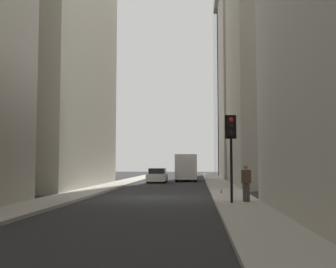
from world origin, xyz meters
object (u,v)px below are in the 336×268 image
Objects in this scene: delivery_truck at (187,167)px; pedestrian at (246,181)px; sedan_white at (157,176)px; traffic_light_foreground at (231,138)px; discarded_bottle at (221,191)px.

delivery_truck is 25.22m from pedestrian.
sedan_white is at bearing 16.78° from pedestrian.
traffic_light_foreground reaches higher than delivery_truck.
sedan_white is 1.07× the size of traffic_light_foreground.
traffic_light_foreground is 2.20m from pedestrian.
traffic_light_foreground reaches higher than pedestrian.
pedestrian is at bearing -170.44° from discarded_bottle.
pedestrian is 5.25m from discarded_bottle.
delivery_truck is at bearing -33.56° from sedan_white.
pedestrian is at bearing -172.12° from delivery_truck.
sedan_white is 2.48× the size of pedestrian.
sedan_white reaches higher than discarded_bottle.
traffic_light_foreground is 6.36m from discarded_bottle.
pedestrian reaches higher than discarded_bottle.
delivery_truck is 5.13m from sedan_white.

